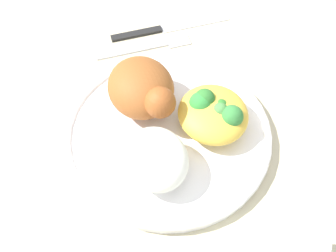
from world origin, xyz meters
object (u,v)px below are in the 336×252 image
Objects in this scene: knife at (161,28)px; rice_pile at (156,159)px; mac_cheese_with_broccoli at (213,112)px; plate at (168,134)px; roasted_chicken at (143,89)px; fork at (150,46)px.

rice_pile is at bearing -19.25° from knife.
rice_pile reaches higher than knife.
mac_cheese_with_broccoli is (-0.04, 0.09, -0.00)m from rice_pile.
rice_pile is at bearing -32.47° from plate.
rice_pile is 0.45× the size of knife.
roasted_chicken is 0.17m from knife.
knife is (-0.03, 0.03, 0.00)m from fork.
roasted_chicken is at bearing -21.02° from fork.
knife is (-0.20, 0.06, -0.01)m from plate.
rice_pile is 0.60× the size of fork.
knife is at bearing 164.42° from plate.
fork is (-0.12, 0.04, -0.05)m from roasted_chicken.
roasted_chicken is at bearing -25.88° from knife.
plate is 1.85× the size of fork.
mac_cheese_with_broccoli is 0.18m from fork.
rice_pile is (0.10, -0.01, -0.01)m from roasted_chicken.
plate is 0.21m from knife.
rice_pile reaches higher than fork.
plate is at bearing 147.53° from rice_pile.
rice_pile is 0.23m from fork.
roasted_chicken reaches higher than plate.
plate is 2.84× the size of mac_cheese_with_broccoli.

